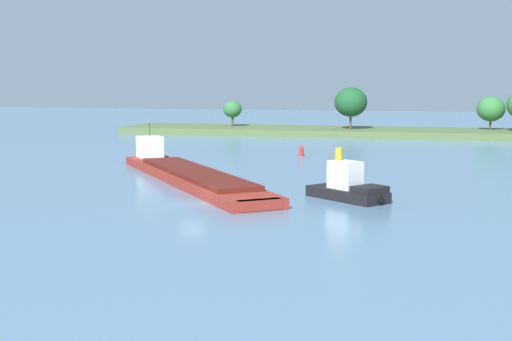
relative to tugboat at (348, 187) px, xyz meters
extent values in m
plane|color=slate|center=(-13.55, -5.72, -1.22)|extent=(400.00, 400.00, 0.00)
cube|color=#4C6038|center=(-6.00, 78.67, -0.54)|extent=(99.24, 17.19, 1.36)
cylinder|color=#513823|center=(-33.54, 79.69, 1.18)|extent=(0.44, 0.44, 2.08)
ellipsoid|color=#2D6B33|center=(-33.54, 79.69, 3.79)|extent=(3.94, 3.94, 3.55)
cylinder|color=#513823|center=(-8.08, 76.29, 1.55)|extent=(0.44, 0.44, 2.83)
ellipsoid|color=#194C23|center=(-8.08, 76.29, 5.58)|extent=(6.53, 6.53, 5.88)
cylinder|color=#513823|center=(19.04, 81.46, 1.11)|extent=(0.44, 0.44, 1.94)
ellipsoid|color=#2D6B33|center=(19.04, 81.46, 4.28)|extent=(5.51, 5.51, 4.96)
cube|color=black|center=(-0.11, 0.09, -0.71)|extent=(8.40, 7.64, 1.02)
cube|color=black|center=(2.13, -1.70, 0.10)|extent=(3.60, 3.70, 0.60)
cube|color=white|center=(-0.34, 0.28, 1.10)|extent=(3.55, 3.43, 2.60)
cylinder|color=gold|center=(-1.07, 0.86, 3.00)|extent=(0.70, 0.70, 1.20)
cylinder|color=black|center=(3.16, -2.53, -0.61)|extent=(0.67, 0.73, 0.70)
cube|color=maroon|center=(-18.22, 7.46, -0.72)|extent=(27.62, 34.19, 1.01)
cube|color=#4F1812|center=(-17.31, 6.26, 0.04)|extent=(19.98, 24.42, 0.50)
cube|color=white|center=(-28.56, 21.18, 1.19)|extent=(4.29, 4.34, 2.80)
cylinder|color=#333338|center=(-28.56, 21.18, 3.49)|extent=(0.12, 0.12, 1.80)
cube|color=maroon|center=(-6.79, -7.69, -0.67)|extent=(3.76, 3.15, 0.91)
cylinder|color=red|center=(-11.07, 37.03, -0.62)|extent=(0.70, 0.70, 1.20)
cone|color=red|center=(-11.07, 37.03, 0.33)|extent=(0.49, 0.49, 0.70)
camera|label=1|loc=(7.17, -66.09, 10.01)|focal=49.78mm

